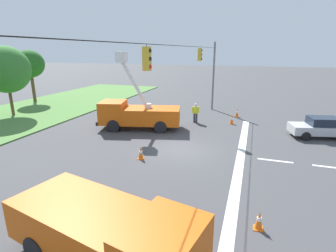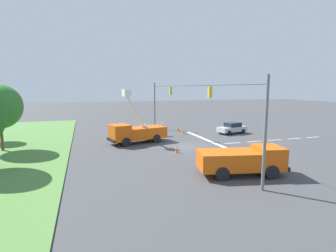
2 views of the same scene
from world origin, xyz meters
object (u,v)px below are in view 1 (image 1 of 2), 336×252
at_px(traffic_cone_mid_right, 237,113).
at_px(tree_far_east, 30,64).
at_px(traffic_cone_mid_left, 259,220).
at_px(traffic_cone_near_bucket, 125,114).
at_px(utility_truck_bucket_lift, 137,113).
at_px(traffic_cone_foreground_left, 141,153).
at_px(traffic_cone_foreground_right, 315,124).
at_px(sedan_silver, 321,127).
at_px(traffic_cone_lane_edge_a, 232,120).
at_px(road_worker, 196,112).
at_px(utility_truck_support_near, 106,232).
at_px(tree_east, 6,70).

bearing_deg(traffic_cone_mid_right, tree_far_east, 90.81).
xyz_separation_m(traffic_cone_mid_left, traffic_cone_near_bucket, (13.82, 12.59, -0.08)).
distance_m(utility_truck_bucket_lift, traffic_cone_foreground_left, 6.58).
bearing_deg(utility_truck_bucket_lift, traffic_cone_mid_left, -137.21).
distance_m(traffic_cone_foreground_left, traffic_cone_foreground_right, 15.41).
bearing_deg(sedan_silver, traffic_cone_lane_edge_a, 75.66).
distance_m(sedan_silver, road_worker, 9.96).
height_order(utility_truck_bucket_lift, traffic_cone_mid_left, utility_truck_bucket_lift).
distance_m(traffic_cone_foreground_right, traffic_cone_mid_right, 6.87).
distance_m(traffic_cone_near_bucket, traffic_cone_lane_edge_a, 10.36).
distance_m(utility_truck_support_near, traffic_cone_foreground_right, 20.33).
height_order(utility_truck_support_near, traffic_cone_foreground_right, utility_truck_support_near).
height_order(tree_far_east, traffic_cone_foreground_right, tree_far_east).
relative_size(utility_truck_support_near, traffic_cone_foreground_left, 8.27).
xyz_separation_m(sedan_silver, traffic_cone_lane_edge_a, (1.71, 6.69, -0.38)).
xyz_separation_m(utility_truck_bucket_lift, sedan_silver, (2.20, -14.10, -0.55)).
xyz_separation_m(traffic_cone_foreground_right, traffic_cone_mid_right, (2.16, 6.52, 0.02)).
distance_m(utility_truck_bucket_lift, traffic_cone_mid_right, 10.29).
relative_size(tree_east, sedan_silver, 1.48).
xyz_separation_m(utility_truck_bucket_lift, traffic_cone_lane_edge_a, (3.91, -7.41, -0.93)).
distance_m(traffic_cone_mid_right, traffic_cone_near_bucket, 11.14).
relative_size(traffic_cone_foreground_left, traffic_cone_foreground_right, 1.02).
bearing_deg(utility_truck_bucket_lift, utility_truck_support_near, -158.93).
xyz_separation_m(road_worker, traffic_cone_foreground_right, (1.24, -9.98, -0.61)).
bearing_deg(utility_truck_bucket_lift, traffic_cone_lane_edge_a, -62.21).
height_order(tree_east, utility_truck_bucket_lift, tree_east).
distance_m(tree_far_east, traffic_cone_mid_right, 25.15).
bearing_deg(tree_far_east, traffic_cone_mid_right, -89.19).
height_order(tree_east, traffic_cone_near_bucket, tree_east).
distance_m(tree_east, tree_far_east, 7.16).
height_order(utility_truck_bucket_lift, road_worker, utility_truck_bucket_lift).
height_order(tree_east, traffic_cone_mid_right, tree_east).
height_order(utility_truck_support_near, road_worker, utility_truck_support_near).
distance_m(tree_far_east, utility_truck_bucket_lift, 18.59).
height_order(traffic_cone_foreground_right, traffic_cone_mid_left, traffic_cone_foreground_right).
distance_m(road_worker, traffic_cone_foreground_left, 9.35).
bearing_deg(utility_truck_bucket_lift, traffic_cone_mid_right, -48.44).
bearing_deg(traffic_cone_near_bucket, traffic_cone_lane_edge_a, -87.14).
distance_m(tree_far_east, sedan_silver, 31.74).
height_order(tree_east, traffic_cone_lane_edge_a, tree_east).
xyz_separation_m(sedan_silver, traffic_cone_foreground_right, (2.44, -0.09, -0.40)).
xyz_separation_m(utility_truck_support_near, traffic_cone_foreground_right, (18.24, -8.95, -0.77)).
xyz_separation_m(utility_truck_bucket_lift, traffic_cone_mid_left, (-10.42, -9.65, -0.97)).
relative_size(traffic_cone_foreground_left, traffic_cone_lane_edge_a, 0.98).
xyz_separation_m(tree_far_east, road_worker, (-3.04, -21.32, -3.72)).
relative_size(traffic_cone_foreground_right, traffic_cone_mid_left, 1.07).
distance_m(utility_truck_support_near, traffic_cone_mid_left, 5.49).
relative_size(tree_east, traffic_cone_foreground_left, 8.43).
distance_m(tree_far_east, traffic_cone_near_bucket, 15.16).
bearing_deg(utility_truck_support_near, tree_far_east, 48.11).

